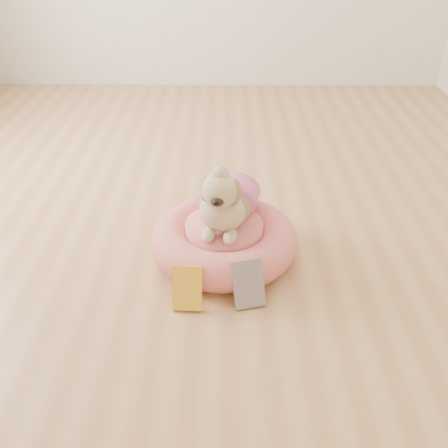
{
  "coord_description": "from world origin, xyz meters",
  "views": [
    {
      "loc": [
        0.12,
        -2.2,
        1.36
      ],
      "look_at": [
        0.11,
        -0.39,
        0.2
      ],
      "focal_mm": 40.0,
      "sensor_mm": 36.0,
      "label": 1
    }
  ],
  "objects_px": {
    "pet_bed": "(224,240)",
    "book_white": "(248,284)",
    "dog": "(226,188)",
    "book_yellow": "(187,288)"
  },
  "relations": [
    {
      "from": "dog",
      "to": "book_yellow",
      "type": "bearing_deg",
      "value": -102.71
    },
    {
      "from": "pet_bed",
      "to": "dog",
      "type": "height_order",
      "value": "dog"
    },
    {
      "from": "pet_bed",
      "to": "book_white",
      "type": "bearing_deg",
      "value": -72.85
    },
    {
      "from": "pet_bed",
      "to": "book_yellow",
      "type": "height_order",
      "value": "pet_bed"
    },
    {
      "from": "pet_bed",
      "to": "book_yellow",
      "type": "xyz_separation_m",
      "value": [
        -0.14,
        -0.34,
        0.0
      ]
    },
    {
      "from": "dog",
      "to": "book_white",
      "type": "xyz_separation_m",
      "value": [
        0.09,
        -0.34,
        -0.25
      ]
    },
    {
      "from": "dog",
      "to": "book_white",
      "type": "relative_size",
      "value": 2.4
    },
    {
      "from": "dog",
      "to": "book_yellow",
      "type": "height_order",
      "value": "dog"
    },
    {
      "from": "book_white",
      "to": "book_yellow",
      "type": "bearing_deg",
      "value": 170.19
    },
    {
      "from": "pet_bed",
      "to": "book_white",
      "type": "height_order",
      "value": "book_white"
    }
  ]
}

